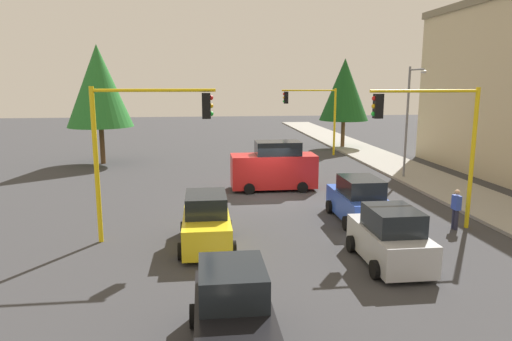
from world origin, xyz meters
The scene contains 15 objects.
ground_plane centered at (0.00, 0.00, 0.00)m, with size 120.00×120.00×0.00m, color #353538.
sidewalk_kerb centered at (-5.00, 10.50, 0.07)m, with size 80.00×4.00×0.15m, color gray.
lane_arrow_near centered at (11.51, -3.00, 0.01)m, with size 2.40×1.10×1.10m.
traffic_signal_far_left centered at (-14.00, 5.68, 3.93)m, with size 0.36×4.59×5.55m.
traffic_signal_near_left centered at (6.00, 5.73, 4.14)m, with size 0.36×4.59×5.86m.
traffic_signal_near_right centered at (6.00, -5.73, 4.17)m, with size 0.36×4.59×5.91m.
street_lamp_curbside centered at (-3.61, 9.20, 4.35)m, with size 2.15×0.28×7.00m.
tree_roadside_far centered at (-18.00, 9.50, 5.38)m, with size 4.47×4.47×8.19m.
tree_opposite_side centered at (-12.00, -11.00, 5.78)m, with size 4.79×4.79×8.78m.
delivery_van_red centered at (-2.00, 0.51, 1.28)m, with size 2.22×4.80×2.77m.
car_yellow centered at (6.93, -3.45, 0.90)m, with size 4.01×2.02×1.98m.
car_silver centered at (9.41, 2.66, 0.90)m, with size 3.81×2.05×1.98m.
car_blue centered at (4.49, 3.28, 0.90)m, with size 4.20×2.08×1.98m.
car_black centered at (13.91, -2.94, 0.90)m, with size 3.64×2.03×1.98m.
pedestrian_crossing centered at (6.14, 6.89, 0.91)m, with size 0.40×0.24×1.70m.
Camera 1 is at (23.61, -3.56, 6.06)m, focal length 32.46 mm.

